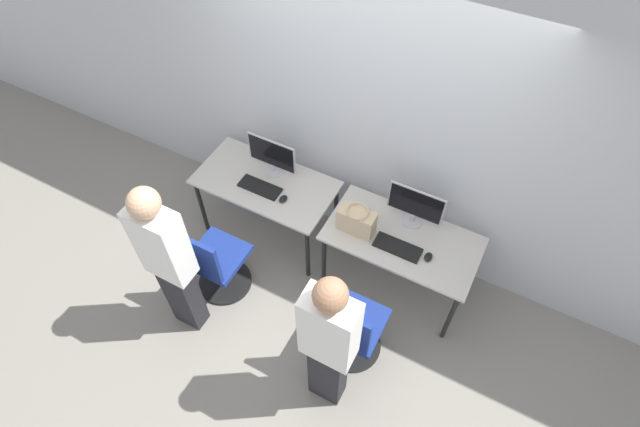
# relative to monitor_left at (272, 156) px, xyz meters

# --- Properties ---
(ground_plane) EXTENTS (20.00, 20.00, 0.00)m
(ground_plane) POSITION_rel_monitor_left_xyz_m (0.65, -0.47, -0.91)
(ground_plane) COLOR gray
(wall_back) EXTENTS (12.00, 0.05, 2.80)m
(wall_back) POSITION_rel_monitor_left_xyz_m (0.65, 0.31, 0.49)
(wall_back) COLOR #B7BCC1
(wall_back) RESTS_ON ground_plane
(desk_left) EXTENTS (1.24, 0.65, 0.72)m
(desk_left) POSITION_rel_monitor_left_xyz_m (0.00, -0.14, -0.27)
(desk_left) COLOR #BCB7AD
(desk_left) RESTS_ON ground_plane
(monitor_left) EXTENTS (0.46, 0.18, 0.37)m
(monitor_left) POSITION_rel_monitor_left_xyz_m (0.00, 0.00, 0.00)
(monitor_left) COLOR #B2B2B7
(monitor_left) RESTS_ON desk_left
(keyboard_left) EXTENTS (0.38, 0.15, 0.02)m
(keyboard_left) POSITION_rel_monitor_left_xyz_m (0.00, -0.23, -0.18)
(keyboard_left) COLOR black
(keyboard_left) RESTS_ON desk_left
(mouse_left) EXTENTS (0.06, 0.09, 0.03)m
(mouse_left) POSITION_rel_monitor_left_xyz_m (0.25, -0.25, -0.18)
(mouse_left) COLOR black
(mouse_left) RESTS_ON desk_left
(office_chair_left) EXTENTS (0.48, 0.48, 0.90)m
(office_chair_left) POSITION_rel_monitor_left_xyz_m (-0.06, -0.90, -0.54)
(office_chair_left) COLOR black
(office_chair_left) RESTS_ON ground_plane
(person_left) EXTENTS (0.36, 0.22, 1.67)m
(person_left) POSITION_rel_monitor_left_xyz_m (-0.11, -1.27, 0.00)
(person_left) COLOR #232328
(person_left) RESTS_ON ground_plane
(desk_right) EXTENTS (1.24, 0.65, 0.72)m
(desk_right) POSITION_rel_monitor_left_xyz_m (1.30, -0.14, -0.27)
(desk_right) COLOR #BCB7AD
(desk_right) RESTS_ON ground_plane
(monitor_right) EXTENTS (0.46, 0.18, 0.37)m
(monitor_right) POSITION_rel_monitor_left_xyz_m (1.30, 0.06, 0.00)
(monitor_right) COLOR #B2B2B7
(monitor_right) RESTS_ON desk_right
(keyboard_right) EXTENTS (0.38, 0.15, 0.02)m
(keyboard_right) POSITION_rel_monitor_left_xyz_m (1.30, -0.25, -0.18)
(keyboard_right) COLOR black
(keyboard_right) RESTS_ON desk_right
(mouse_right) EXTENTS (0.06, 0.09, 0.03)m
(mouse_right) POSITION_rel_monitor_left_xyz_m (1.54, -0.23, -0.18)
(mouse_right) COLOR black
(mouse_right) RESTS_ON desk_right
(office_chair_right) EXTENTS (0.48, 0.48, 0.90)m
(office_chair_right) POSITION_rel_monitor_left_xyz_m (1.23, -0.91, -0.54)
(office_chair_right) COLOR black
(office_chair_right) RESTS_ON ground_plane
(person_right) EXTENTS (0.36, 0.21, 1.62)m
(person_right) POSITION_rel_monitor_left_xyz_m (1.21, -1.27, -0.03)
(person_right) COLOR #232328
(person_right) RESTS_ON ground_plane
(handbag) EXTENTS (0.30, 0.18, 0.25)m
(handbag) POSITION_rel_monitor_left_xyz_m (0.93, -0.24, -0.08)
(handbag) COLOR tan
(handbag) RESTS_ON desk_right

